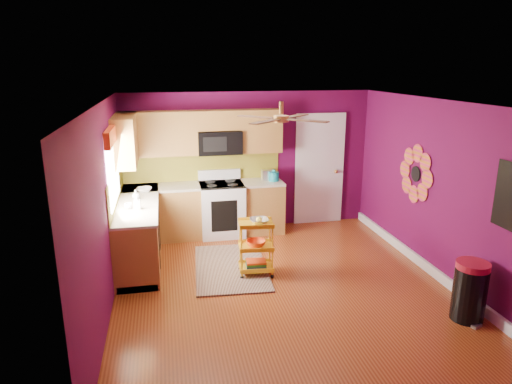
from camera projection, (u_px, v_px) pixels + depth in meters
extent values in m
plane|color=maroon|center=(282.00, 286.00, 6.30)|extent=(5.00, 5.00, 0.00)
cube|color=#53093B|center=(249.00, 161.00, 8.32)|extent=(4.50, 0.04, 2.50)
cube|color=#53093B|center=(365.00, 288.00, 3.60)|extent=(4.50, 0.04, 2.50)
cube|color=#53093B|center=(104.00, 210.00, 5.53)|extent=(0.04, 5.00, 2.50)
cube|color=#53093B|center=(439.00, 190.00, 6.39)|extent=(0.04, 5.00, 2.50)
cube|color=silver|center=(285.00, 103.00, 5.62)|extent=(4.50, 5.00, 0.04)
cube|color=white|center=(428.00, 268.00, 6.71)|extent=(0.05, 4.90, 0.14)
cube|color=brown|center=(139.00, 232.00, 7.07)|extent=(0.60, 2.30, 0.90)
cube|color=brown|center=(205.00, 211.00, 8.09)|extent=(2.80, 0.60, 0.90)
cube|color=beige|center=(137.00, 203.00, 6.95)|extent=(0.63, 2.30, 0.04)
cube|color=beige|center=(204.00, 185.00, 7.96)|extent=(2.80, 0.63, 0.04)
cube|color=black|center=(141.00, 256.00, 7.18)|extent=(0.54, 2.30, 0.10)
cube|color=black|center=(206.00, 232.00, 8.20)|extent=(2.80, 0.54, 0.10)
cube|color=white|center=(222.00, 210.00, 8.11)|extent=(0.76, 0.66, 0.92)
cube|color=black|center=(221.00, 185.00, 7.99)|extent=(0.76, 0.62, 0.03)
cube|color=white|center=(219.00, 174.00, 8.22)|extent=(0.76, 0.06, 0.18)
cube|color=black|center=(224.00, 216.00, 7.81)|extent=(0.45, 0.02, 0.55)
cube|color=brown|center=(158.00, 134.00, 7.70)|extent=(1.32, 0.33, 0.75)
cube|color=brown|center=(261.00, 131.00, 8.04)|extent=(0.72, 0.33, 0.75)
cube|color=brown|center=(219.00, 120.00, 7.85)|extent=(0.76, 0.33, 0.34)
cube|color=brown|center=(126.00, 139.00, 7.15)|extent=(0.33, 1.30, 0.75)
cube|color=black|center=(220.00, 142.00, 7.92)|extent=(0.76, 0.38, 0.40)
cube|color=olive|center=(202.00, 166.00, 8.16)|extent=(2.80, 0.01, 0.51)
cube|color=olive|center=(116.00, 186.00, 6.82)|extent=(0.01, 2.30, 0.51)
cube|color=white|center=(113.00, 168.00, 6.44)|extent=(0.03, 1.20, 1.00)
cube|color=#D74213|center=(112.00, 134.00, 6.32)|extent=(0.08, 1.35, 0.22)
cube|color=white|center=(319.00, 170.00, 8.62)|extent=(0.85, 0.04, 2.05)
cube|color=white|center=(319.00, 171.00, 8.60)|extent=(0.95, 0.02, 2.15)
sphere|color=#BF8C3F|center=(336.00, 171.00, 8.63)|extent=(0.07, 0.07, 0.07)
cylinder|color=black|center=(416.00, 174.00, 6.93)|extent=(0.01, 0.24, 0.24)
cylinder|color=#BF8C3F|center=(281.00, 108.00, 5.83)|extent=(0.06, 0.06, 0.16)
cylinder|color=#BF8C3F|center=(281.00, 119.00, 5.87)|extent=(0.20, 0.20, 0.08)
cube|color=#4C2D19|center=(295.00, 116.00, 6.18)|extent=(0.47, 0.47, 0.01)
cube|color=#4C2D19|center=(257.00, 117.00, 6.07)|extent=(0.47, 0.47, 0.01)
cube|color=#4C2D19|center=(265.00, 122.00, 5.56)|extent=(0.47, 0.47, 0.01)
cube|color=#4C2D19|center=(308.00, 121.00, 5.67)|extent=(0.47, 0.47, 0.01)
cube|color=black|center=(231.00, 267.00, 6.86)|extent=(1.16, 1.78, 0.02)
cylinder|color=yellow|center=(242.00, 253.00, 6.39)|extent=(0.02, 0.02, 0.75)
cylinder|color=yellow|center=(272.00, 251.00, 6.43)|extent=(0.02, 0.02, 0.75)
cylinder|color=yellow|center=(240.00, 244.00, 6.68)|extent=(0.02, 0.02, 0.75)
cylinder|color=yellow|center=(270.00, 243.00, 6.72)|extent=(0.02, 0.02, 0.75)
sphere|color=black|center=(242.00, 278.00, 6.49)|extent=(0.05, 0.05, 0.05)
sphere|color=black|center=(272.00, 276.00, 6.54)|extent=(0.05, 0.05, 0.05)
sphere|color=black|center=(240.00, 269.00, 6.78)|extent=(0.05, 0.05, 0.05)
sphere|color=black|center=(269.00, 267.00, 6.83)|extent=(0.05, 0.05, 0.05)
cube|color=yellow|center=(256.00, 224.00, 6.46)|extent=(0.52, 0.40, 0.03)
cube|color=yellow|center=(256.00, 247.00, 6.55)|extent=(0.52, 0.40, 0.03)
cube|color=yellow|center=(256.00, 267.00, 6.64)|extent=(0.52, 0.40, 0.03)
imported|color=beige|center=(259.00, 221.00, 6.45)|extent=(0.29, 0.29, 0.07)
sphere|color=yellow|center=(259.00, 220.00, 6.44)|extent=(0.09, 0.09, 0.09)
imported|color=#D74213|center=(256.00, 243.00, 6.54)|extent=(0.30, 0.30, 0.09)
cube|color=navy|center=(256.00, 265.00, 6.63)|extent=(0.30, 0.24, 0.04)
cube|color=#267233|center=(256.00, 263.00, 6.62)|extent=(0.30, 0.24, 0.03)
cube|color=#D74213|center=(256.00, 261.00, 6.61)|extent=(0.30, 0.24, 0.03)
cylinder|color=black|center=(469.00, 294.00, 5.41)|extent=(0.50, 0.50, 0.66)
cylinder|color=maroon|center=(473.00, 266.00, 5.31)|extent=(0.38, 0.38, 0.08)
cube|color=beige|center=(476.00, 326.00, 5.31)|extent=(0.15, 0.11, 0.03)
cylinder|color=teal|center=(274.00, 176.00, 8.16)|extent=(0.18, 0.18, 0.16)
sphere|color=teal|center=(274.00, 171.00, 8.13)|extent=(0.06, 0.06, 0.06)
cube|color=beige|center=(268.00, 175.00, 8.25)|extent=(0.22, 0.15, 0.18)
imported|color=#EA3F72|center=(137.00, 202.00, 6.56)|extent=(0.09, 0.09, 0.21)
imported|color=white|center=(136.00, 195.00, 7.03)|extent=(0.12, 0.12, 0.16)
imported|color=white|center=(144.00, 190.00, 7.49)|extent=(0.25, 0.25, 0.06)
imported|color=white|center=(128.00, 206.00, 6.58)|extent=(0.11, 0.11, 0.09)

